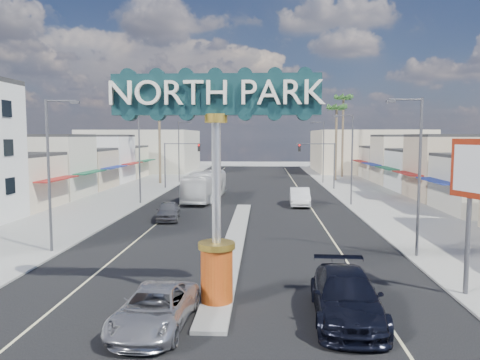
# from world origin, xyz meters

# --- Properties ---
(ground) EXTENTS (160.00, 160.00, 0.00)m
(ground) POSITION_xyz_m (0.00, 30.00, 0.00)
(ground) COLOR gray
(ground) RESTS_ON ground
(road) EXTENTS (20.00, 120.00, 0.01)m
(road) POSITION_xyz_m (0.00, 30.00, 0.01)
(road) COLOR black
(road) RESTS_ON ground
(median_island) EXTENTS (1.30, 30.00, 0.16)m
(median_island) POSITION_xyz_m (0.00, 14.00, 0.08)
(median_island) COLOR gray
(median_island) RESTS_ON ground
(sidewalk_left) EXTENTS (8.00, 120.00, 0.12)m
(sidewalk_left) POSITION_xyz_m (-14.00, 30.00, 0.06)
(sidewalk_left) COLOR gray
(sidewalk_left) RESTS_ON ground
(sidewalk_right) EXTENTS (8.00, 120.00, 0.12)m
(sidewalk_right) POSITION_xyz_m (14.00, 30.00, 0.06)
(sidewalk_right) COLOR gray
(sidewalk_right) RESTS_ON ground
(storefront_row_left) EXTENTS (12.00, 42.00, 6.00)m
(storefront_row_left) POSITION_xyz_m (-24.00, 43.00, 3.00)
(storefront_row_left) COLOR beige
(storefront_row_left) RESTS_ON ground
(storefront_row_right) EXTENTS (12.00, 42.00, 6.00)m
(storefront_row_right) POSITION_xyz_m (24.00, 43.00, 3.00)
(storefront_row_right) COLOR #B7B29E
(storefront_row_right) RESTS_ON ground
(backdrop_far_left) EXTENTS (20.00, 20.00, 8.00)m
(backdrop_far_left) POSITION_xyz_m (-22.00, 75.00, 4.00)
(backdrop_far_left) COLOR #B7B29E
(backdrop_far_left) RESTS_ON ground
(backdrop_far_right) EXTENTS (20.00, 20.00, 8.00)m
(backdrop_far_right) POSITION_xyz_m (22.00, 75.00, 4.00)
(backdrop_far_right) COLOR beige
(backdrop_far_right) RESTS_ON ground
(gateway_sign) EXTENTS (8.20, 1.50, 9.15)m
(gateway_sign) POSITION_xyz_m (0.00, 1.98, 5.93)
(gateway_sign) COLOR #BA350E
(gateway_sign) RESTS_ON median_island
(traffic_signal_left) EXTENTS (5.09, 0.45, 6.00)m
(traffic_signal_left) POSITION_xyz_m (-9.18, 43.99, 4.27)
(traffic_signal_left) COLOR #47474C
(traffic_signal_left) RESTS_ON ground
(traffic_signal_right) EXTENTS (5.09, 0.45, 6.00)m
(traffic_signal_right) POSITION_xyz_m (9.18, 43.99, 4.27)
(traffic_signal_right) COLOR #47474C
(traffic_signal_right) RESTS_ON ground
(streetlight_l_near) EXTENTS (2.03, 0.22, 9.00)m
(streetlight_l_near) POSITION_xyz_m (-10.43, 10.00, 5.07)
(streetlight_l_near) COLOR #47474C
(streetlight_l_near) RESTS_ON ground
(streetlight_l_mid) EXTENTS (2.03, 0.22, 9.00)m
(streetlight_l_mid) POSITION_xyz_m (-10.43, 30.00, 5.07)
(streetlight_l_mid) COLOR #47474C
(streetlight_l_mid) RESTS_ON ground
(streetlight_l_far) EXTENTS (2.03, 0.22, 9.00)m
(streetlight_l_far) POSITION_xyz_m (-10.43, 52.00, 5.07)
(streetlight_l_far) COLOR #47474C
(streetlight_l_far) RESTS_ON ground
(streetlight_r_near) EXTENTS (2.03, 0.22, 9.00)m
(streetlight_r_near) POSITION_xyz_m (10.43, 10.00, 5.07)
(streetlight_r_near) COLOR #47474C
(streetlight_r_near) RESTS_ON ground
(streetlight_r_mid) EXTENTS (2.03, 0.22, 9.00)m
(streetlight_r_mid) POSITION_xyz_m (10.43, 30.00, 5.07)
(streetlight_r_mid) COLOR #47474C
(streetlight_r_mid) RESTS_ON ground
(streetlight_r_far) EXTENTS (2.03, 0.22, 9.00)m
(streetlight_r_far) POSITION_xyz_m (10.43, 52.00, 5.07)
(streetlight_r_far) COLOR #47474C
(streetlight_r_far) RESTS_ON ground
(palm_left_far) EXTENTS (2.60, 2.60, 13.10)m
(palm_left_far) POSITION_xyz_m (-13.00, 50.00, 11.50)
(palm_left_far) COLOR brown
(palm_left_far) RESTS_ON ground
(palm_right_mid) EXTENTS (2.60, 2.60, 12.10)m
(palm_right_mid) POSITION_xyz_m (13.00, 56.00, 10.60)
(palm_right_mid) COLOR brown
(palm_right_mid) RESTS_ON ground
(palm_right_far) EXTENTS (2.60, 2.60, 14.10)m
(palm_right_far) POSITION_xyz_m (15.00, 62.00, 12.39)
(palm_right_far) COLOR brown
(palm_right_far) RESTS_ON ground
(suv_left) EXTENTS (2.73, 5.35, 1.45)m
(suv_left) POSITION_xyz_m (-2.00, -0.43, 0.72)
(suv_left) COLOR #A5A5A9
(suv_left) RESTS_ON ground
(suv_right) EXTENTS (2.77, 6.22, 1.77)m
(suv_right) POSITION_xyz_m (5.01, 0.76, 0.89)
(suv_right) COLOR black
(suv_right) RESTS_ON ground
(car_parked_left) EXTENTS (2.32, 4.65, 1.52)m
(car_parked_left) POSITION_xyz_m (-5.93, 21.15, 0.76)
(car_parked_left) COLOR #5D5D62
(car_parked_left) RESTS_ON ground
(car_parked_right) EXTENTS (2.05, 5.46, 1.78)m
(car_parked_right) POSITION_xyz_m (5.50, 29.70, 0.89)
(car_parked_right) COLOR silver
(car_parked_right) RESTS_ON ground
(city_bus) EXTENTS (3.64, 11.29, 3.09)m
(city_bus) POSITION_xyz_m (-4.36, 33.09, 1.54)
(city_bus) COLOR silver
(city_bus) RESTS_ON ground
(bank_pylon_sign) EXTENTS (0.93, 2.05, 6.66)m
(bank_pylon_sign) POSITION_xyz_m (10.61, 3.60, 5.16)
(bank_pylon_sign) COLOR #47474C
(bank_pylon_sign) RESTS_ON sidewalk_right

